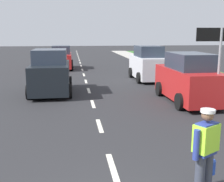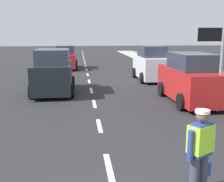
{
  "view_description": "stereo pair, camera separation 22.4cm",
  "coord_description": "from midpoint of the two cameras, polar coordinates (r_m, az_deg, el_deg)",
  "views": [
    {
      "loc": [
        -0.85,
        -3.28,
        2.98
      ],
      "look_at": [
        0.45,
        6.0,
        1.1
      ],
      "focal_mm": 45.89,
      "sensor_mm": 36.0,
      "label": 1
    },
    {
      "loc": [
        -0.63,
        -3.31,
        2.98
      ],
      "look_at": [
        0.45,
        6.0,
        1.1
      ],
      "focal_mm": 45.89,
      "sensor_mm": 36.0,
      "label": 2
    }
  ],
  "objects": [
    {
      "name": "car_parked_curbside",
      "position": [
        13.02,
        14.46,
        2.26
      ],
      "size": [
        1.95,
        4.35,
        2.16
      ],
      "color": "red",
      "rests_on": "ground"
    },
    {
      "name": "lane_center_line",
      "position": [
        28.66,
        -6.5,
        5.32
      ],
      "size": [
        0.14,
        46.4,
        0.01
      ],
      "color": "silver",
      "rests_on": "ground"
    },
    {
      "name": "lane_direction_sign",
      "position": [
        11.53,
        19.17,
        7.87
      ],
      "size": [
        1.16,
        0.11,
        3.2
      ],
      "color": "gray",
      "rests_on": "ground"
    },
    {
      "name": "road_worker",
      "position": [
        5.56,
        17.06,
        -10.82
      ],
      "size": [
        0.64,
        0.6,
        1.67
      ],
      "color": "#383D4C",
      "rests_on": "ground"
    },
    {
      "name": "car_oncoming_lead",
      "position": [
        14.76,
        -12.55,
        3.49
      ],
      "size": [
        2.08,
        3.95,
        2.22
      ],
      "color": "black",
      "rests_on": "ground"
    },
    {
      "name": "car_parked_far",
      "position": [
        18.78,
        6.81,
        5.32
      ],
      "size": [
        1.93,
        3.93,
        2.23
      ],
      "color": "silver",
      "rests_on": "ground"
    },
    {
      "name": "car_oncoming_second",
      "position": [
        25.02,
        -10.26,
        6.45
      ],
      "size": [
        1.91,
        4.02,
        1.99
      ],
      "color": "red",
      "rests_on": "ground"
    },
    {
      "name": "ground_plane",
      "position": [
        24.49,
        -6.22,
        4.29
      ],
      "size": [
        96.0,
        96.0,
        0.0
      ],
      "primitive_type": "plane",
      "color": "#28282B"
    }
  ]
}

